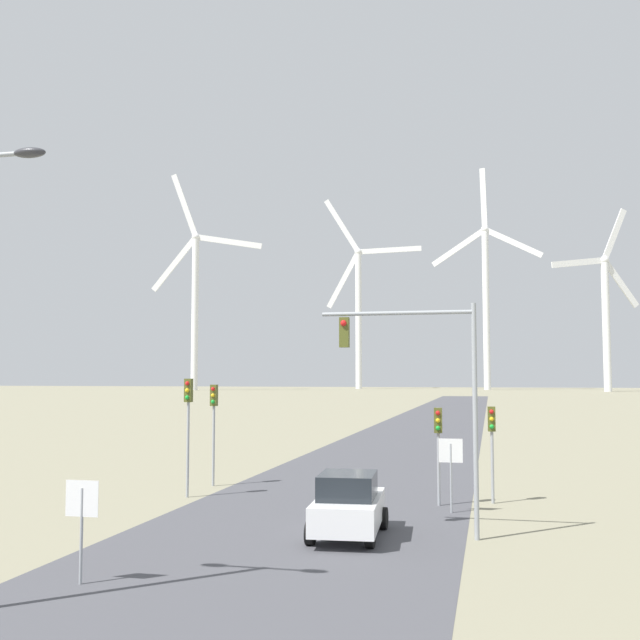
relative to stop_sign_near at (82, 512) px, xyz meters
name	(u,v)px	position (x,y,z in m)	size (l,w,h in m)	color
road_surface	(408,442)	(3.23, 37.31, -1.59)	(10.00, 240.00, 0.01)	#47474C
stop_sign_near	(82,512)	(0.00, 0.00, 0.00)	(0.81, 0.07, 2.29)	#93999E
stop_sign_far	(451,461)	(7.60, 10.62, 0.15)	(0.81, 0.07, 2.49)	#93999E
traffic_light_post_near_left	(188,411)	(-2.40, 11.67, 1.70)	(0.28, 0.34, 4.51)	#93999E
traffic_light_post_near_right	(438,434)	(7.10, 11.95, 0.96)	(0.28, 0.34, 3.48)	#93999E
traffic_light_post_mid_left	(214,412)	(-2.50, 14.66, 1.51)	(0.28, 0.34, 4.25)	#93999E
traffic_light_post_mid_right	(492,432)	(8.98, 12.87, 0.98)	(0.28, 0.34, 3.50)	#93999E
traffic_light_mast_overhead	(423,372)	(7.05, 6.55, 3.15)	(4.54, 0.35, 6.72)	#93999E
car_approaching	(348,505)	(4.91, 6.12, -0.68)	(2.09, 4.22, 1.83)	white
wind_turbine_far_left	(195,295)	(-83.57, 209.05, 29.08)	(36.78, 3.07, 70.56)	white
wind_turbine_left	(358,303)	(-36.64, 245.88, 28.79)	(34.98, 2.60, 68.48)	white
wind_turbine_center	(486,292)	(7.77, 236.20, 30.78)	(36.35, 6.83, 73.90)	white
wind_turbine_right	(606,309)	(42.04, 215.46, 22.40)	(25.44, 10.88, 54.16)	white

